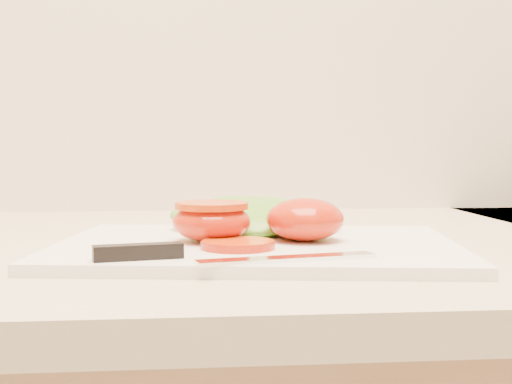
{
  "coord_description": "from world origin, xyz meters",
  "views": [
    {
      "loc": [
        -0.23,
        0.94,
        1.03
      ],
      "look_at": [
        -0.17,
        1.6,
        0.99
      ],
      "focal_mm": 50.0,
      "sensor_mm": 36.0,
      "label": 1
    }
  ],
  "objects": [
    {
      "name": "lettuce_leaf_0",
      "position": [
        -0.17,
        1.66,
        0.95
      ],
      "size": [
        0.19,
        0.16,
        0.03
      ],
      "primitive_type": "ellipsoid",
      "rotation": [
        0.0,
        0.0,
        -0.4
      ],
      "color": "#65A72C",
      "rests_on": "cutting_board"
    },
    {
      "name": "cutting_board",
      "position": [
        -0.17,
        1.59,
        0.94
      ],
      "size": [
        0.39,
        0.31,
        0.01
      ],
      "primitive_type": "cube",
      "rotation": [
        0.0,
        0.0,
        -0.14
      ],
      "color": "white",
      "rests_on": "counter"
    },
    {
      "name": "lettuce_leaf_1",
      "position": [
        -0.13,
        1.66,
        0.95
      ],
      "size": [
        0.15,
        0.14,
        0.03
      ],
      "primitive_type": "ellipsoid",
      "rotation": [
        0.0,
        0.0,
        0.57
      ],
      "color": "#65A72C",
      "rests_on": "cutting_board"
    },
    {
      "name": "knife",
      "position": [
        -0.23,
        1.49,
        0.94
      ],
      "size": [
        0.22,
        0.06,
        0.01
      ],
      "rotation": [
        0.0,
        0.0,
        0.21
      ],
      "color": "silver",
      "rests_on": "cutting_board"
    },
    {
      "name": "tomato_slice_0",
      "position": [
        -0.19,
        1.55,
        0.94
      ],
      "size": [
        0.06,
        0.06,
        0.01
      ],
      "primitive_type": "cylinder",
      "color": "#CE5411",
      "rests_on": "cutting_board"
    },
    {
      "name": "tomato_half_cut",
      "position": [
        -0.21,
        1.59,
        0.96
      ],
      "size": [
        0.07,
        0.07,
        0.04
      ],
      "color": "red",
      "rests_on": "cutting_board"
    },
    {
      "name": "tomato_half_dome",
      "position": [
        -0.13,
        1.59,
        0.96
      ],
      "size": [
        0.07,
        0.07,
        0.04
      ],
      "primitive_type": "ellipsoid",
      "color": "red",
      "rests_on": "cutting_board"
    }
  ]
}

